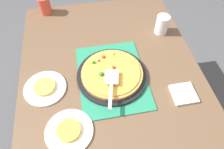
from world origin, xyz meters
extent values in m
plane|color=#4C4C51|center=(0.00, 0.00, 0.00)|extent=(8.00, 8.00, 0.00)
cube|color=brown|center=(0.00, 0.00, 0.73)|extent=(1.40, 1.00, 0.03)
cube|color=brown|center=(0.64, -0.44, 0.36)|extent=(0.07, 0.07, 0.72)
cube|color=brown|center=(0.64, 0.44, 0.36)|extent=(0.07, 0.07, 0.72)
cube|color=#237F5B|center=(0.00, 0.00, 0.75)|extent=(0.48, 0.36, 0.01)
cylinder|color=black|center=(0.00, 0.00, 0.76)|extent=(0.38, 0.38, 0.01)
cylinder|color=#B78442|center=(0.00, 0.00, 0.78)|extent=(0.33, 0.33, 0.02)
cylinder|color=gold|center=(0.00, 0.00, 0.79)|extent=(0.30, 0.30, 0.01)
sphere|color=red|center=(0.11, 0.03, 0.80)|extent=(0.02, 0.02, 0.02)
sphere|color=#B76675|center=(0.09, 0.06, 0.80)|extent=(0.02, 0.02, 0.02)
sphere|color=#338433|center=(-0.01, 0.06, 0.80)|extent=(0.03, 0.03, 0.03)
sphere|color=red|center=(0.02, -0.01, 0.80)|extent=(0.02, 0.02, 0.02)
sphere|color=#338433|center=(0.08, 0.09, 0.80)|extent=(0.02, 0.02, 0.02)
sphere|color=#E5CC7F|center=(0.12, -0.03, 0.80)|extent=(0.02, 0.02, 0.02)
cylinder|color=white|center=(-0.01, 0.36, 0.76)|extent=(0.22, 0.22, 0.01)
cylinder|color=white|center=(-0.27, 0.25, 0.76)|extent=(0.22, 0.22, 0.01)
cylinder|color=#EAB747|center=(-0.01, 0.36, 0.77)|extent=(0.11, 0.11, 0.02)
cylinder|color=gold|center=(-0.27, 0.25, 0.77)|extent=(0.11, 0.11, 0.02)
cylinder|color=white|center=(0.30, -0.37, 0.81)|extent=(0.08, 0.08, 0.12)
cylinder|color=#E04C38|center=(0.64, 0.36, 0.81)|extent=(0.08, 0.08, 0.12)
cube|color=silver|center=(-0.05, 0.01, 0.82)|extent=(0.10, 0.09, 0.00)
cube|color=#B2B2B7|center=(-0.16, 0.04, 0.82)|extent=(0.14, 0.05, 0.01)
cube|color=white|center=(-0.18, -0.34, 0.76)|extent=(0.12, 0.12, 0.02)
camera|label=1|loc=(-0.65, 0.12, 1.66)|focal=33.13mm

